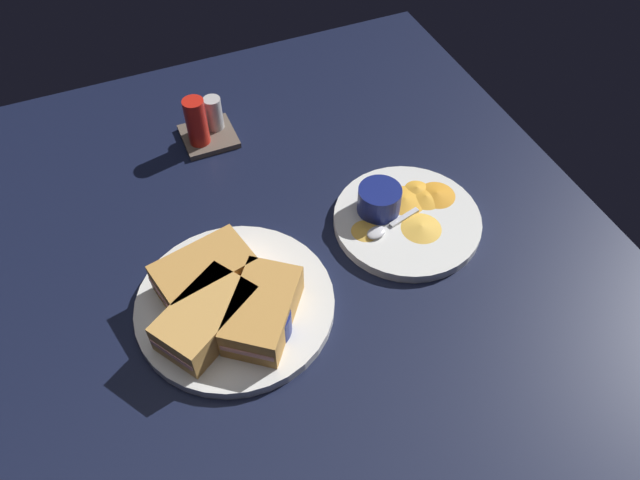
% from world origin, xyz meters
% --- Properties ---
extents(ground_plane, '(1.10, 1.10, 0.03)m').
position_xyz_m(ground_plane, '(0.00, 0.00, -0.01)').
color(ground_plane, black).
extents(plate_sandwich_main, '(0.27, 0.27, 0.02)m').
position_xyz_m(plate_sandwich_main, '(-0.04, -0.04, 0.01)').
color(plate_sandwich_main, silver).
rests_on(plate_sandwich_main, ground_plane).
extents(sandwich_half_near, '(0.14, 0.10, 0.05)m').
position_xyz_m(sandwich_half_near, '(-0.06, 0.00, 0.04)').
color(sandwich_half_near, '#C68C42').
rests_on(sandwich_half_near, plate_sandwich_main).
extents(sandwich_half_far, '(0.15, 0.13, 0.05)m').
position_xyz_m(sandwich_half_far, '(-0.08, -0.07, 0.04)').
color(sandwich_half_far, tan).
rests_on(sandwich_half_far, plate_sandwich_main).
extents(sandwich_half_extra, '(0.14, 0.15, 0.05)m').
position_xyz_m(sandwich_half_extra, '(-0.01, -0.09, 0.04)').
color(sandwich_half_extra, '#C68C42').
rests_on(sandwich_half_extra, plate_sandwich_main).
extents(ramekin_dark_sauce, '(0.07, 0.07, 0.04)m').
position_xyz_m(ramekin_dark_sauce, '(-0.02, -0.10, 0.04)').
color(ramekin_dark_sauce, navy).
rests_on(ramekin_dark_sauce, plate_sandwich_main).
extents(spoon_by_dark_ramekin, '(0.05, 0.10, 0.01)m').
position_xyz_m(spoon_by_dark_ramekin, '(-0.04, -0.05, 0.02)').
color(spoon_by_dark_ramekin, silver).
rests_on(spoon_by_dark_ramekin, plate_sandwich_main).
extents(plate_chips_companion, '(0.23, 0.23, 0.02)m').
position_xyz_m(plate_chips_companion, '(0.25, 0.00, 0.01)').
color(plate_chips_companion, silver).
rests_on(plate_chips_companion, ground_plane).
extents(ramekin_light_gravy, '(0.07, 0.07, 0.04)m').
position_xyz_m(ramekin_light_gravy, '(0.22, 0.03, 0.04)').
color(ramekin_light_gravy, navy).
rests_on(ramekin_light_gravy, plate_chips_companion).
extents(spoon_by_gravy_ramekin, '(0.10, 0.04, 0.01)m').
position_xyz_m(spoon_by_gravy_ramekin, '(0.21, -0.01, 0.02)').
color(spoon_by_gravy_ramekin, silver).
rests_on(spoon_by_gravy_ramekin, plate_chips_companion).
extents(plantain_chip_scatter, '(0.20, 0.14, 0.01)m').
position_xyz_m(plantain_chip_scatter, '(0.27, 0.01, 0.02)').
color(plantain_chip_scatter, gold).
rests_on(plantain_chip_scatter, plate_chips_companion).
extents(condiment_caddy, '(0.09, 0.09, 0.10)m').
position_xyz_m(condiment_caddy, '(0.02, 0.31, 0.03)').
color(condiment_caddy, brown).
rests_on(condiment_caddy, ground_plane).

